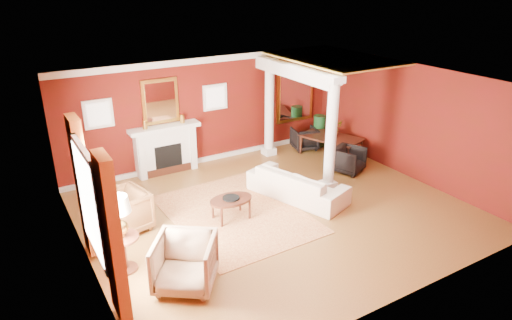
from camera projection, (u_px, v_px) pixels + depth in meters
ground at (276, 211)px, 10.17m from camera, size 8.00×8.00×0.00m
room_shell at (278, 125)px, 9.40m from camera, size 8.04×7.04×2.92m
fireplace at (166, 149)px, 11.94m from camera, size 1.85×0.42×1.29m
overmantel_mirror at (160, 101)px, 11.57m from camera, size 0.95×0.07×1.15m
flank_window_left at (98, 114)px, 10.88m from camera, size 0.70×0.07×0.70m
flank_window_right at (215, 97)px, 12.35m from camera, size 0.70×0.07×0.70m
left_window at (95, 209)px, 7.30m from camera, size 0.21×2.55×2.60m
column_front at (331, 134)px, 10.67m from camera, size 0.36×0.36×2.80m
column_back at (269, 107)px, 12.81m from camera, size 0.36×0.36×2.80m
header_beam at (293, 71)px, 11.48m from camera, size 0.30×3.20×0.32m
amber_ceiling at (333, 58)px, 11.81m from camera, size 2.30×3.40×0.04m
dining_mirror at (295, 94)px, 13.69m from camera, size 1.30×0.07×1.70m
chandelier at (332, 81)px, 12.11m from camera, size 0.60×0.62×0.75m
crown_trim at (205, 60)px, 11.84m from camera, size 8.00×0.08×0.16m
base_trim at (209, 158)px, 12.89m from camera, size 8.00×0.08×0.12m
rug at (236, 214)px, 10.04m from camera, size 2.74×3.61×0.01m
sofa at (298, 179)px, 10.62m from camera, size 1.43×2.47×0.93m
armchair_leopard at (123, 210)px, 9.24m from camera, size 1.04×1.08×0.95m
armchair_stripe at (185, 261)px, 7.57m from camera, size 1.32×1.30×1.00m
coffee_table at (231, 201)px, 9.69m from camera, size 0.96×0.96×0.48m
coffee_book at (229, 194)px, 9.61m from camera, size 0.17×0.03×0.24m
side_table at (120, 222)px, 7.80m from camera, size 0.59×0.59×1.46m
dining_table at (332, 140)px, 13.06m from camera, size 1.14×1.79×0.94m
dining_chair_near at (349, 159)px, 12.04m from camera, size 0.94×0.92×0.75m
dining_chair_far at (305, 138)px, 13.62m from camera, size 0.84×0.81×0.72m
green_urn at (319, 134)px, 13.87m from camera, size 0.40×0.40×0.97m
potted_plant at (334, 118)px, 12.76m from camera, size 0.52×0.57×0.41m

